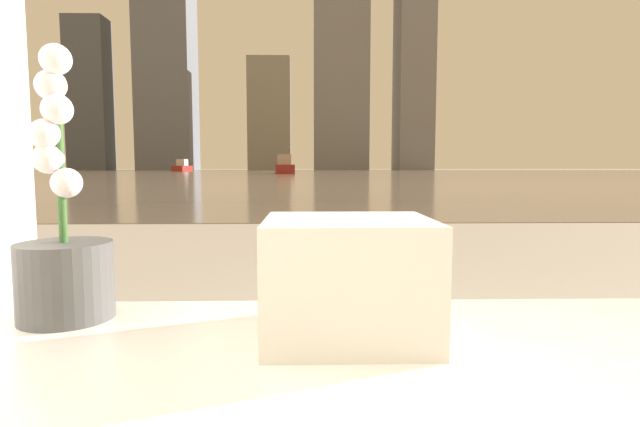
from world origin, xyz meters
name	(u,v)px	position (x,y,z in m)	size (l,w,h in m)	color
potted_orchid	(63,249)	(-0.53, 0.90, 0.66)	(0.14, 0.14, 0.41)	#4C4C4C
towel_stack	(348,277)	(-0.11, 0.81, 0.64)	(0.22, 0.21, 0.16)	silver
harbor_water	(310,173)	(0.00, 62.00, 0.01)	(180.00, 110.00, 0.01)	gray
harbor_boat_0	(284,167)	(-2.84, 55.73, 0.76)	(2.50, 5.82, 2.12)	maroon
harbor_boat_2	(182,167)	(-20.84, 82.67, 0.71)	(2.29, 5.44, 1.99)	maroon
skyline_tower_0	(89,95)	(-50.59, 118.00, 17.25)	(8.88, 6.48, 34.51)	#4C515B
skyline_tower_1	(165,0)	(-32.74, 118.00, 38.53)	(12.14, 11.34, 77.06)	slate
skyline_tower_2	(269,115)	(-9.27, 118.00, 12.87)	(9.67, 6.15, 25.75)	gray
skyline_tower_3	(341,55)	(7.48, 118.00, 26.39)	(12.67, 6.65, 52.77)	slate
skyline_tower_4	(414,56)	(24.33, 118.00, 26.38)	(7.94, 11.46, 52.75)	slate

